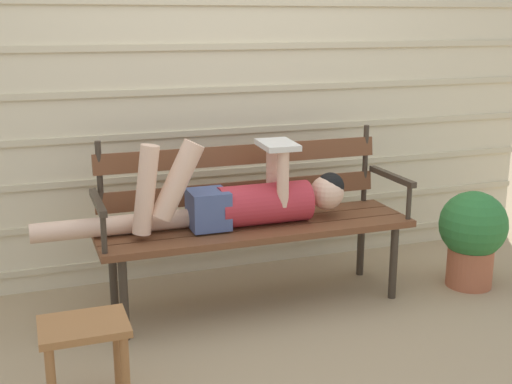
{
  "coord_description": "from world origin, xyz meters",
  "views": [
    {
      "loc": [
        -1.15,
        -3.12,
        1.53
      ],
      "look_at": [
        0.0,
        0.09,
        0.64
      ],
      "focal_mm": 46.55,
      "sensor_mm": 36.0,
      "label": 1
    }
  ],
  "objects_px": {
    "reclining_person": "(238,200)",
    "footstool": "(85,343)",
    "park_bench": "(252,213)",
    "potted_plant": "(472,234)"
  },
  "relations": [
    {
      "from": "park_bench",
      "to": "potted_plant",
      "type": "bearing_deg",
      "value": -11.37
    },
    {
      "from": "park_bench",
      "to": "footstool",
      "type": "relative_size",
      "value": 4.57
    },
    {
      "from": "footstool",
      "to": "potted_plant",
      "type": "distance_m",
      "value": 2.32
    },
    {
      "from": "potted_plant",
      "to": "park_bench",
      "type": "bearing_deg",
      "value": 168.63
    },
    {
      "from": "footstool",
      "to": "potted_plant",
      "type": "relative_size",
      "value": 0.65
    },
    {
      "from": "park_bench",
      "to": "footstool",
      "type": "xyz_separation_m",
      "value": [
        -0.98,
        -0.8,
        -0.22
      ]
    },
    {
      "from": "reclining_person",
      "to": "footstool",
      "type": "distance_m",
      "value": 1.19
    },
    {
      "from": "footstool",
      "to": "potted_plant",
      "type": "height_order",
      "value": "potted_plant"
    },
    {
      "from": "park_bench",
      "to": "potted_plant",
      "type": "distance_m",
      "value": 1.31
    },
    {
      "from": "reclining_person",
      "to": "park_bench",
      "type": "bearing_deg",
      "value": 34.98
    }
  ]
}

